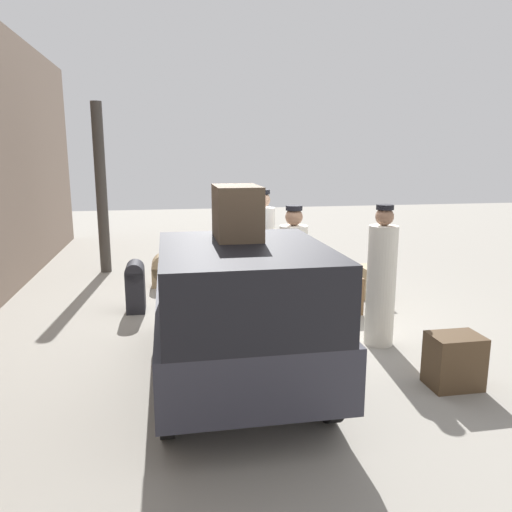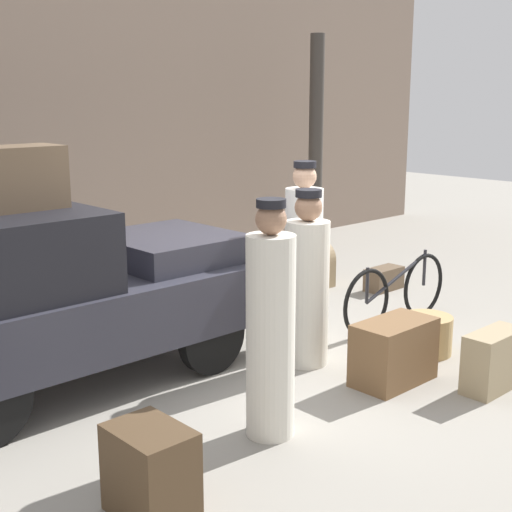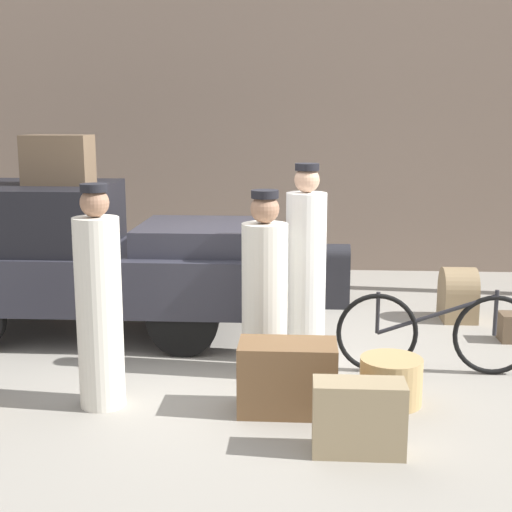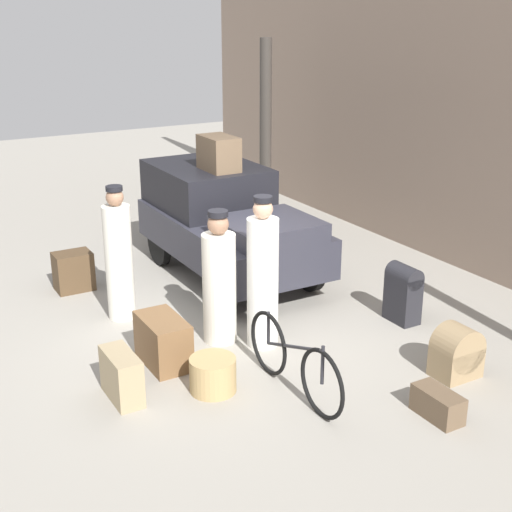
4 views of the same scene
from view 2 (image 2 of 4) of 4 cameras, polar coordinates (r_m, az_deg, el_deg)
name	(u,v)px [view 2 (image 2 of 4)]	position (r m, az deg, el deg)	size (l,w,h in m)	color
ground_plane	(255,360)	(6.81, -0.08, -8.35)	(30.00, 30.00, 0.00)	gray
station_building_facade	(39,111)	(9.74, -16.96, 11.04)	(16.00, 0.15, 4.50)	gray
canopy_pillar_right	(316,148)	(10.91, 4.80, 8.59)	(0.21, 0.21, 3.33)	#38332D
truck	(46,291)	(6.23, -16.46, -2.70)	(3.34, 1.59, 1.56)	black
bicycle	(396,293)	(7.83, 11.16, -2.91)	(1.75, 0.04, 0.77)	black
wicker_basket	(426,335)	(7.13, 13.46, -6.14)	(0.50, 0.50, 0.37)	tan
porter_with_bicycle	(303,262)	(7.03, 3.81, -0.47)	(0.37, 0.37, 1.84)	white
porter_lifting_near_truck	(307,286)	(6.55, 4.11, -2.44)	(0.40, 0.40, 1.64)	silver
porter_carrying_trunk	(270,330)	(5.14, 1.17, -5.91)	(0.36, 0.36, 1.76)	silver
suitcase_small_leather	(151,472)	(4.45, -8.44, -16.74)	(0.38, 0.52, 0.56)	#4C3823
suitcase_tan_flat	(313,265)	(9.35, 4.54, -0.73)	(0.37, 0.49, 0.60)	#937A56
trunk_large_brown	(493,361)	(6.42, 18.46, -7.94)	(0.62, 0.27, 0.51)	#9E8966
suitcase_black_upright	(207,267)	(8.69, -3.93, -0.85)	(0.45, 0.27, 0.77)	#232328
trunk_umber_medium	(384,279)	(9.31, 10.19, -1.80)	(0.53, 0.26, 0.29)	brown
trunk_wicker_pale	(394,352)	(6.35, 10.97, -7.54)	(0.75, 0.42, 0.55)	brown
trunk_on_truck_roof	(19,178)	(5.98, -18.43, 5.96)	(0.66, 0.42, 0.50)	brown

